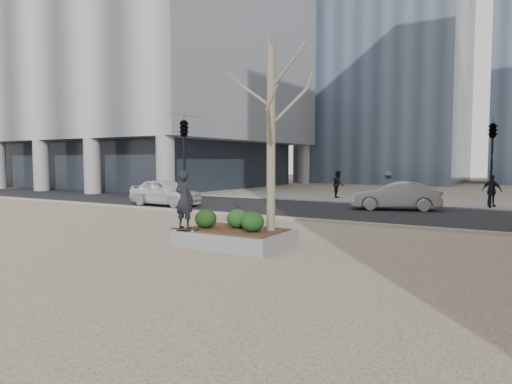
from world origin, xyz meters
The scene contains 18 objects.
ground centered at (0.00, 0.00, 0.00)m, with size 120.00×120.00×0.00m, color tan.
street centered at (0.00, 10.00, 0.01)m, with size 60.00×8.00×0.02m, color black.
far_sidewalk centered at (0.00, 17.00, 0.01)m, with size 60.00×6.00×0.02m, color gray.
planter centered at (1.00, 0.00, 0.23)m, with size 3.00×2.00×0.45m, color gray.
planter_mulch centered at (1.00, 0.00, 0.47)m, with size 2.70×1.70×0.04m, color #382314.
sycamore_tree centered at (2.00, 0.30, 3.79)m, with size 2.80×2.80×6.60m, color gray, non-canonical shape.
shrub_left centered at (0.18, -0.27, 0.76)m, with size 0.63×0.63×0.54m, color black.
shrub_middle centered at (0.98, 0.19, 0.76)m, with size 0.64×0.64×0.55m, color #113515.
shrub_right centered at (1.70, -0.19, 0.76)m, with size 0.64×0.64×0.55m, color black.
skateboard centered at (-0.10, -0.88, 0.49)m, with size 0.78×0.20×0.07m, color black, non-canonical shape.
skateboarder centered at (-0.10, -0.88, 1.34)m, with size 0.60×0.39×1.63m, color black.
police_car centered at (-8.45, 7.54, 0.74)m, with size 1.69×4.20×1.43m, color white.
car_silver centered at (2.56, 11.81, 0.71)m, with size 1.45×4.17×1.37m, color #909497.
pedestrian_a centered at (-2.40, 17.12, 0.89)m, with size 0.84×0.66×1.73m, color black.
pedestrian_b centered at (0.75, 17.22, 0.89)m, with size 1.12×0.64×1.73m, color #3C546C.
pedestrian_c centered at (6.48, 15.75, 0.86)m, with size 0.98×0.41×1.67m, color black.
traffic_light_near centered at (-5.50, 5.60, 2.25)m, with size 0.60×2.48×4.50m, color black, non-canonical shape.
traffic_light_far centered at (6.50, 14.60, 2.25)m, with size 0.60×2.48×4.50m, color black, non-canonical shape.
Camera 1 is at (8.11, -10.68, 2.43)m, focal length 32.00 mm.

